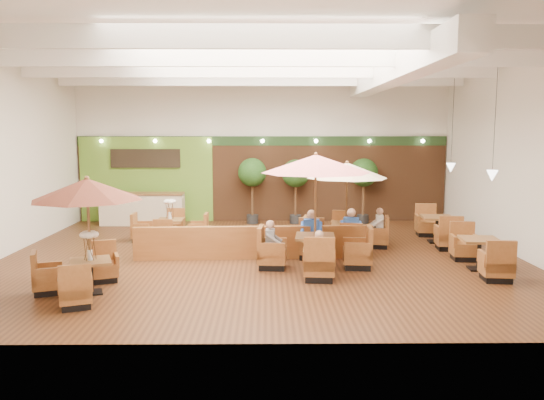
{
  "coord_description": "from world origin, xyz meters",
  "views": [
    {
      "loc": [
        0.15,
        -14.16,
        3.39
      ],
      "look_at": [
        0.3,
        0.5,
        1.5
      ],
      "focal_mm": 35.0,
      "sensor_mm": 36.0,
      "label": 1
    }
  ],
  "objects_px": {
    "table_3": "(170,228)",
    "table_5": "(437,230)",
    "topiary_1": "(296,176)",
    "diner_1": "(311,230)",
    "table_0": "(85,210)",
    "table_1": "(315,191)",
    "diner_4": "(378,223)",
    "topiary_2": "(364,175)",
    "diner_2": "(272,239)",
    "diner_0": "(319,249)",
    "table_4": "(479,255)",
    "service_counter": "(143,209)",
    "table_2": "(347,189)",
    "booth_divider": "(254,243)",
    "topiary_0": "(252,175)",
    "diner_3": "(351,227)"
  },
  "relations": [
    {
      "from": "diner_2",
      "to": "service_counter",
      "type": "bearing_deg",
      "value": -140.39
    },
    {
      "from": "table_0",
      "to": "table_3",
      "type": "height_order",
      "value": "table_0"
    },
    {
      "from": "table_2",
      "to": "service_counter",
      "type": "bearing_deg",
      "value": 160.2
    },
    {
      "from": "topiary_2",
      "to": "table_3",
      "type": "bearing_deg",
      "value": -154.15
    },
    {
      "from": "table_0",
      "to": "table_3",
      "type": "xyz_separation_m",
      "value": [
        0.76,
        5.38,
        -1.37
      ]
    },
    {
      "from": "service_counter",
      "to": "table_5",
      "type": "distance_m",
      "value": 10.33
    },
    {
      "from": "topiary_2",
      "to": "table_5",
      "type": "bearing_deg",
      "value": -64.32
    },
    {
      "from": "table_1",
      "to": "diner_4",
      "type": "relative_size",
      "value": 3.99
    },
    {
      "from": "table_3",
      "to": "topiary_0",
      "type": "distance_m",
      "value": 4.28
    },
    {
      "from": "service_counter",
      "to": "booth_divider",
      "type": "relative_size",
      "value": 0.47
    },
    {
      "from": "topiary_1",
      "to": "diner_1",
      "type": "relative_size",
      "value": 2.79
    },
    {
      "from": "table_3",
      "to": "diner_2",
      "type": "bearing_deg",
      "value": -46.52
    },
    {
      "from": "table_4",
      "to": "topiary_1",
      "type": "height_order",
      "value": "topiary_1"
    },
    {
      "from": "table_1",
      "to": "topiary_1",
      "type": "xyz_separation_m",
      "value": [
        -0.13,
        6.55,
        -0.17
      ]
    },
    {
      "from": "service_counter",
      "to": "diner_4",
      "type": "height_order",
      "value": "diner_4"
    },
    {
      "from": "service_counter",
      "to": "topiary_1",
      "type": "bearing_deg",
      "value": 2.04
    },
    {
      "from": "diner_3",
      "to": "diner_4",
      "type": "xyz_separation_m",
      "value": [
        0.94,
        0.94,
        -0.05
      ]
    },
    {
      "from": "topiary_1",
      "to": "topiary_2",
      "type": "xyz_separation_m",
      "value": [
        2.51,
        0.0,
        0.03
      ]
    },
    {
      "from": "table_0",
      "to": "topiary_2",
      "type": "distance_m",
      "value": 11.29
    },
    {
      "from": "diner_0",
      "to": "diner_2",
      "type": "distance_m",
      "value": 1.5
    },
    {
      "from": "table_5",
      "to": "diner_1",
      "type": "distance_m",
      "value": 4.55
    },
    {
      "from": "topiary_2",
      "to": "diner_1",
      "type": "bearing_deg",
      "value": -113.51
    },
    {
      "from": "table_2",
      "to": "booth_divider",
      "type": "bearing_deg",
      "value": -142.92
    },
    {
      "from": "service_counter",
      "to": "topiary_2",
      "type": "relative_size",
      "value": 1.24
    },
    {
      "from": "booth_divider",
      "to": "diner_2",
      "type": "xyz_separation_m",
      "value": [
        0.48,
        -1.03,
        0.3
      ]
    },
    {
      "from": "diner_4",
      "to": "diner_0",
      "type": "bearing_deg",
      "value": 156.59
    },
    {
      "from": "booth_divider",
      "to": "table_4",
      "type": "bearing_deg",
      "value": -14.38
    },
    {
      "from": "table_2",
      "to": "table_3",
      "type": "relative_size",
      "value": 1.1
    },
    {
      "from": "table_1",
      "to": "table_2",
      "type": "xyz_separation_m",
      "value": [
        1.13,
        2.38,
        -0.2
      ]
    },
    {
      "from": "service_counter",
      "to": "table_2",
      "type": "distance_m",
      "value": 8.03
    },
    {
      "from": "table_2",
      "to": "table_4",
      "type": "xyz_separation_m",
      "value": [
        2.92,
        -2.55,
        -1.37
      ]
    },
    {
      "from": "table_0",
      "to": "topiary_1",
      "type": "distance_m",
      "value": 9.84
    },
    {
      "from": "table_0",
      "to": "diner_2",
      "type": "distance_m",
      "value": 4.51
    },
    {
      "from": "topiary_1",
      "to": "topiary_2",
      "type": "bearing_deg",
      "value": 0.0
    },
    {
      "from": "table_4",
      "to": "table_1",
      "type": "bearing_deg",
      "value": -176.6
    },
    {
      "from": "service_counter",
      "to": "topiary_1",
      "type": "xyz_separation_m",
      "value": [
        5.62,
        0.2,
        1.19
      ]
    },
    {
      "from": "service_counter",
      "to": "diner_2",
      "type": "distance_m",
      "value": 7.9
    },
    {
      "from": "diner_1",
      "to": "table_0",
      "type": "bearing_deg",
      "value": 38.43
    },
    {
      "from": "topiary_0",
      "to": "diner_1",
      "type": "distance_m",
      "value": 5.85
    },
    {
      "from": "table_5",
      "to": "diner_3",
      "type": "relative_size",
      "value": 3.29
    },
    {
      "from": "diner_4",
      "to": "topiary_2",
      "type": "bearing_deg",
      "value": 3.16
    },
    {
      "from": "topiary_1",
      "to": "booth_divider",
      "type": "bearing_deg",
      "value": -104.34
    },
    {
      "from": "table_3",
      "to": "table_5",
      "type": "bearing_deg",
      "value": -1.4
    },
    {
      "from": "table_1",
      "to": "table_5",
      "type": "xyz_separation_m",
      "value": [
        4.05,
        3.1,
        -1.56
      ]
    },
    {
      "from": "topiary_0",
      "to": "diner_4",
      "type": "relative_size",
      "value": 3.35
    },
    {
      "from": "topiary_0",
      "to": "diner_4",
      "type": "distance_m",
      "value": 5.74
    },
    {
      "from": "booth_divider",
      "to": "table_5",
      "type": "relative_size",
      "value": 2.28
    },
    {
      "from": "table_2",
      "to": "table_5",
      "type": "distance_m",
      "value": 3.3
    },
    {
      "from": "table_5",
      "to": "diner_1",
      "type": "relative_size",
      "value": 3.28
    },
    {
      "from": "diner_4",
      "to": "diner_1",
      "type": "bearing_deg",
      "value": 130.12
    }
  ]
}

